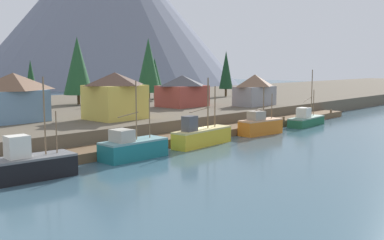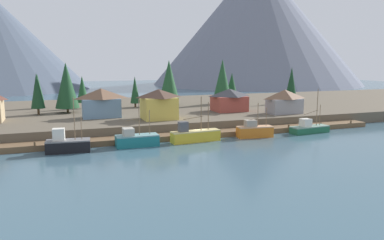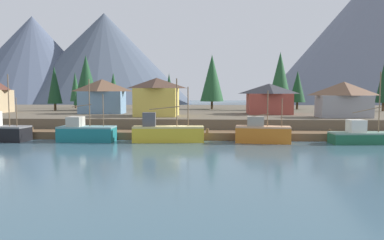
% 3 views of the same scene
% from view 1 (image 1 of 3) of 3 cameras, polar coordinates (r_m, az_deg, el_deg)
% --- Properties ---
extents(ground_plane, '(400.00, 400.00, 1.00)m').
position_cam_1_polar(ground_plane, '(72.11, -10.97, -1.35)').
color(ground_plane, '#3D5B6B').
extents(dock, '(80.00, 4.00, 1.60)m').
position_cam_1_polar(dock, '(58.43, -0.61, -2.16)').
color(dock, brown).
rests_on(dock, ground_plane).
extents(shoreline_bank, '(400.00, 56.00, 2.50)m').
position_cam_1_polar(shoreline_bank, '(81.88, -15.91, 0.73)').
color(shoreline_bank, brown).
rests_on(shoreline_bank, ground_plane).
extents(mountain_east_peak, '(130.97, 130.97, 77.58)m').
position_cam_1_polar(mountain_east_peak, '(236.38, -10.60, 13.91)').
color(mountain_east_peak, slate).
rests_on(mountain_east_peak, ground_plane).
extents(fishing_boat_black, '(7.02, 3.45, 8.74)m').
position_cam_1_polar(fishing_boat_black, '(41.49, -19.36, -5.29)').
color(fishing_boat_black, black).
rests_on(fishing_boat_black, ground_plane).
extents(fishing_boat_teal, '(7.24, 2.88, 8.11)m').
position_cam_1_polar(fishing_boat_teal, '(47.78, -7.47, -3.46)').
color(fishing_boat_teal, '#196B70').
rests_on(fishing_boat_teal, ground_plane).
extents(fishing_boat_yellow, '(9.25, 2.92, 8.17)m').
position_cam_1_polar(fishing_boat_yellow, '(55.03, 1.19, -2.00)').
color(fishing_boat_yellow, gold).
rests_on(fishing_boat_yellow, ground_plane).
extents(fishing_boat_orange, '(7.05, 3.10, 6.64)m').
position_cam_1_polar(fishing_boat_orange, '(64.42, 8.52, -0.69)').
color(fishing_boat_orange, '#CC6B1E').
rests_on(fishing_boat_orange, ground_plane).
extents(fishing_boat_green, '(8.58, 3.24, 8.93)m').
position_cam_1_polar(fishing_boat_green, '(74.98, 14.07, 0.01)').
color(fishing_boat_green, '#1E5B3D').
rests_on(fishing_boat_green, ground_plane).
extents(house_yellow, '(7.09, 6.43, 6.23)m').
position_cam_1_polar(house_yellow, '(61.70, -9.61, 3.07)').
color(house_yellow, gold).
rests_on(house_yellow, shoreline_bank).
extents(house_red, '(7.83, 6.54, 5.42)m').
position_cam_1_polar(house_red, '(79.15, -1.24, 3.71)').
color(house_red, '#9E4238').
rests_on(house_red, shoreline_bank).
extents(house_grey, '(8.03, 4.40, 5.52)m').
position_cam_1_polar(house_grey, '(81.72, 7.85, 3.79)').
color(house_grey, gray).
rests_on(house_grey, shoreline_bank).
extents(house_blue, '(8.23, 4.35, 6.24)m').
position_cam_1_polar(house_blue, '(61.28, -21.38, 2.67)').
color(house_blue, '#6689A8').
rests_on(house_blue, shoreline_bank).
extents(conifer_near_left, '(5.28, 5.28, 12.27)m').
position_cam_1_polar(conifer_near_left, '(85.54, -14.12, 6.60)').
color(conifer_near_left, '#4C3823').
rests_on(conifer_near_left, shoreline_bank).
extents(conifer_mid_left, '(2.52, 2.52, 8.06)m').
position_cam_1_polar(conifer_mid_left, '(79.94, -19.50, 4.62)').
color(conifer_mid_left, '#4C3823').
rests_on(conifer_mid_left, shoreline_bank).
extents(conifer_back_right, '(3.14, 3.14, 10.32)m').
position_cam_1_polar(conifer_back_right, '(104.32, 4.28, 6.26)').
color(conifer_back_right, '#4C3823').
rests_on(conifer_back_right, shoreline_bank).
extents(conifer_centre, '(3.59, 3.59, 8.63)m').
position_cam_1_polar(conifer_centre, '(97.57, -4.69, 5.68)').
color(conifer_centre, '#4C3823').
rests_on(conifer_centre, shoreline_bank).
extents(conifer_far_right, '(4.99, 4.99, 12.50)m').
position_cam_1_polar(conifer_far_right, '(92.18, -5.46, 6.83)').
color(conifer_far_right, '#4C3823').
rests_on(conifer_far_right, shoreline_bank).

